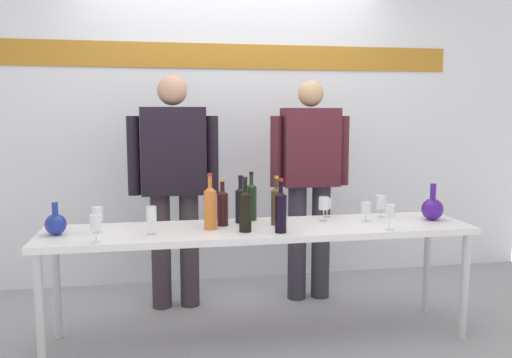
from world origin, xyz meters
The scene contains 22 objects.
ground_plane centered at (0.00, 0.00, 0.00)m, with size 10.00×10.00×0.00m, color #9A989F.
back_wall centered at (0.00, 1.31, 1.50)m, with size 5.40×0.11×3.00m.
display_table centered at (0.00, 0.00, 0.66)m, with size 2.64×0.57×0.72m.
decanter_blue_left centered at (-1.20, 0.01, 0.79)m, with size 0.12×0.12×0.19m.
decanter_blue_right centered at (1.15, 0.01, 0.80)m, with size 0.14×0.14×0.24m.
presenter_left centered at (-0.51, 0.66, 0.97)m, with size 0.65×0.22×1.68m.
presenter_right centered at (0.51, 0.66, 0.95)m, with size 0.61×0.22×1.66m.
wine_bottle_0 centered at (-0.11, -0.11, 0.85)m, with size 0.07×0.07×0.33m.
wine_bottle_1 centered at (0.09, -0.17, 0.85)m, with size 0.07×0.07×0.32m.
wine_bottle_2 centered at (-0.23, 0.08, 0.84)m, with size 0.07×0.07×0.30m.
wine_bottle_3 centered at (-0.31, -0.01, 0.86)m, with size 0.08×0.08×0.34m.
wine_bottle_4 centered at (-0.02, 0.21, 0.85)m, with size 0.07×0.07×0.32m.
wine_bottle_5 centered at (0.11, 0.04, 0.85)m, with size 0.07×0.07×0.31m.
wine_bottle_6 centered at (-0.10, 0.15, 0.85)m, with size 0.07×0.07×0.30m.
wine_glass_left_0 centered at (-0.95, -0.23, 0.83)m, with size 0.06×0.06×0.15m.
wine_glass_left_1 centered at (-0.97, 0.01, 0.83)m, with size 0.07×0.07×0.15m.
wine_glass_left_2 centered at (-0.66, -0.09, 0.84)m, with size 0.06×0.06×0.17m.
wine_glass_right_0 centered at (0.50, 0.22, 0.81)m, with size 0.06×0.06×0.13m.
wine_glass_right_1 centered at (0.43, 0.09, 0.84)m, with size 0.07×0.07×0.16m.
wine_glass_right_2 centered at (0.85, 0.14, 0.82)m, with size 0.07×0.07×0.15m.
wine_glass_right_3 centered at (0.75, -0.22, 0.83)m, with size 0.06×0.06×0.16m.
wine_glass_right_4 centered at (0.70, 0.03, 0.81)m, with size 0.06×0.06×0.13m.
Camera 1 is at (-0.60, -3.12, 1.42)m, focal length 36.80 mm.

